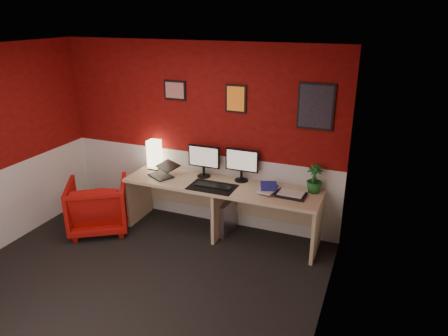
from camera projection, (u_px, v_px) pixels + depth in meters
ground at (133, 285)px, 4.60m from camera, size 4.00×3.50×0.01m
ceiling at (112, 52)px, 3.71m from camera, size 4.00×3.50×0.01m
wall_back at (198, 135)px, 5.68m from camera, size 4.00×0.01×2.50m
wall_right at (326, 215)px, 3.46m from camera, size 0.01×3.50×2.50m
wainscot_back at (199, 186)px, 5.94m from camera, size 4.00×0.01×1.00m
wainscot_right at (318, 290)px, 3.73m from camera, size 0.01×3.50×1.00m
desk at (221, 210)px, 5.52m from camera, size 2.60×0.65×0.73m
shoji_lamp at (154, 155)px, 5.88m from camera, size 0.16×0.16×0.40m
laptop at (161, 169)px, 5.62m from camera, size 0.40×0.36×0.22m
monitor_left at (204, 156)px, 5.56m from camera, size 0.45×0.06×0.58m
monitor_right at (242, 160)px, 5.42m from camera, size 0.45×0.06×0.58m
desk_mat at (212, 187)px, 5.32m from camera, size 0.60×0.38×0.01m
keyboard at (212, 185)px, 5.34m from camera, size 0.42×0.15×0.02m
mouse at (228, 189)px, 5.22m from camera, size 0.07×0.10×0.03m
book_bottom at (261, 189)px, 5.22m from camera, size 0.27×0.33×0.03m
book_middle at (261, 188)px, 5.19m from camera, size 0.25×0.30×0.02m
book_top at (260, 186)px, 5.20m from camera, size 0.28×0.33×0.03m
zen_tray at (291, 195)px, 5.06m from camera, size 0.36×0.27×0.03m
potted_plant at (314, 179)px, 5.11m from camera, size 0.20×0.20×0.35m
pc_tower at (224, 216)px, 5.67m from camera, size 0.23×0.46×0.45m
armchair at (98, 205)px, 5.68m from camera, size 1.06×1.07×0.71m
art_left at (175, 90)px, 5.56m from camera, size 0.32×0.02×0.26m
art_center at (236, 99)px, 5.28m from camera, size 0.28×0.02×0.36m
art_right at (316, 107)px, 4.93m from camera, size 0.44×0.02×0.56m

